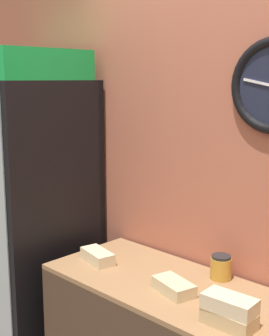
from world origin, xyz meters
TOP-DOWN VIEW (x-y plane):
  - wall_back at (0.00, 1.21)m, footprint 5.20×0.10m
  - beverage_cooler at (-1.46, 0.85)m, footprint 0.67×0.70m
  - sandwich_stack_bottom at (0.12, 0.71)m, footprint 0.22×0.12m
  - sandwich_stack_middle at (0.12, 0.71)m, footprint 0.23×0.13m
  - sandwich_flat_left at (-0.24, 0.79)m, footprint 0.24×0.17m
  - sandwich_flat_right at (-0.79, 0.79)m, footprint 0.24×0.15m
  - condiment_jar at (-0.17, 1.08)m, footprint 0.11×0.11m

SIDE VIEW (x-z plane):
  - sandwich_flat_left at x=-0.24m, z-range 0.87..0.93m
  - sandwich_flat_right at x=-0.79m, z-range 0.87..0.93m
  - sandwich_stack_bottom at x=0.12m, z-range 0.87..0.93m
  - condiment_jar at x=-0.17m, z-range 0.87..0.99m
  - sandwich_stack_middle at x=0.12m, z-range 0.93..1.00m
  - beverage_cooler at x=-1.46m, z-range 0.09..2.13m
  - wall_back at x=0.00m, z-range 0.01..2.71m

